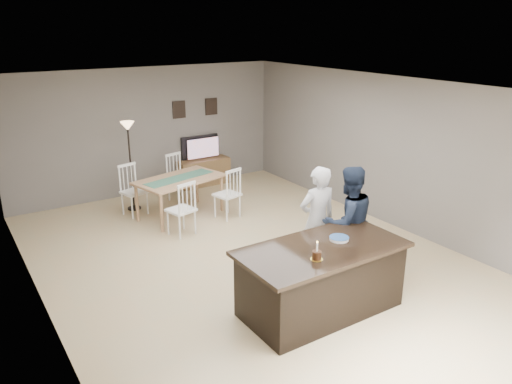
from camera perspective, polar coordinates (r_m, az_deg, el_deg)
floor at (r=8.03m, az=-1.08°, el=-7.55°), size 8.00×8.00×0.00m
room_shell at (r=7.44m, az=-1.16°, el=4.11°), size 8.00×8.00×8.00m
kitchen_island at (r=6.53m, az=7.42°, el=-9.79°), size 2.15×1.10×0.90m
tv_console at (r=11.54m, az=-5.98°, el=2.28°), size 1.20×0.40×0.60m
television at (r=11.46m, az=-6.23°, el=5.07°), size 0.91×0.12×0.53m
tv_screen_glow at (r=11.39m, az=-6.05°, el=5.02°), size 0.78×0.00×0.78m
picture_frames at (r=11.38m, az=-6.93°, el=9.51°), size 1.10×0.02×0.38m
doorway at (r=4.53m, az=-18.51°, el=-12.91°), size 0.00×2.10×2.65m
woman at (r=7.37m, az=7.01°, el=-3.20°), size 0.64×0.46×1.64m
man at (r=7.32m, az=10.47°, el=-3.40°), size 0.91×0.76×1.67m
birthday_cake at (r=5.99m, az=6.95°, el=-7.17°), size 0.15×0.15×0.24m
plate_stack at (r=6.56m, az=9.48°, el=-5.26°), size 0.26×0.26×0.04m
dining_table at (r=9.61m, az=-8.70°, el=0.83°), size 1.95×2.15×0.99m
floor_lamp at (r=9.97m, az=-14.34°, el=5.55°), size 0.27×0.27×1.77m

